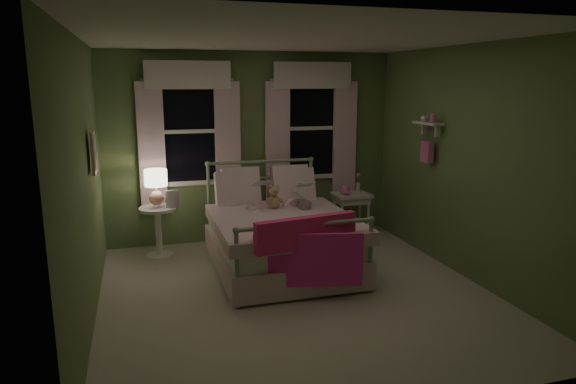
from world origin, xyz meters
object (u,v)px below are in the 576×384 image
object	(u,v)px
nightstand_right	(351,200)
teddy_bear	(274,198)
table_lamp	(156,184)
bed	(280,236)
child_right	(292,182)
child_left	(249,188)
nightstand_left	(158,225)

from	to	relation	value
nightstand_right	teddy_bear	bearing A→B (deg)	-155.37
teddy_bear	table_lamp	xyz separation A→B (m)	(-1.38, 0.53, 0.16)
bed	child_right	bearing A→B (deg)	56.40
bed	child_left	distance (m)	0.73
bed	table_lamp	distance (m)	1.69
child_left	nightstand_right	xyz separation A→B (m)	(1.57, 0.43, -0.36)
child_right	teddy_bear	size ratio (longest dim) A/B	2.55
teddy_bear	table_lamp	world-z (taller)	table_lamp
child_right	nightstand_right	distance (m)	1.17
teddy_bear	child_right	bearing A→B (deg)	29.50
child_right	nightstand_right	world-z (taller)	child_right
child_right	table_lamp	distance (m)	1.70
nightstand_left	child_right	bearing A→B (deg)	-12.73
table_lamp	bed	bearing A→B (deg)	-30.02
table_lamp	nightstand_left	bearing A→B (deg)	45.00
nightstand_left	table_lamp	size ratio (longest dim) A/B	1.42
nightstand_right	child_left	bearing A→B (deg)	-164.58
bed	nightstand_right	world-z (taller)	bed
nightstand_left	nightstand_right	xyz separation A→B (m)	(2.67, 0.06, 0.13)
child_left	teddy_bear	bearing A→B (deg)	134.76
nightstand_right	child_right	bearing A→B (deg)	-156.79
teddy_bear	bed	bearing A→B (deg)	-90.00
teddy_bear	nightstand_left	bearing A→B (deg)	158.86
bed	child_left	bearing A→B (deg)	123.60
nightstand_left	bed	bearing A→B (deg)	-30.02
bed	child_right	xyz separation A→B (m)	(0.28, 0.42, 0.57)
child_right	table_lamp	world-z (taller)	child_right
teddy_bear	nightstand_left	xyz separation A→B (m)	(-1.38, 0.53, -0.37)
teddy_bear	nightstand_left	world-z (taller)	teddy_bear
child_left	nightstand_right	distance (m)	1.67
child_right	nightstand_right	xyz separation A→B (m)	(1.01, 0.43, -0.40)
nightstand_left	child_left	bearing A→B (deg)	-18.84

